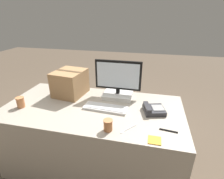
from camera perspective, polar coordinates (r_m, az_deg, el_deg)
The scene contains 11 objects.
ground_plane at distance 2.25m, azimuth -5.47°, elevation -22.06°, with size 12.00×12.00×0.00m, color brown.
office_desk at distance 2.00m, azimuth -5.90°, elevation -14.78°, with size 1.80×0.90×0.73m.
monitor at distance 1.92m, azimuth 1.94°, elevation 1.98°, with size 0.50×0.26×0.42m.
keyboard at distance 1.74m, azimuth -2.17°, elevation -5.97°, with size 0.44×0.17×0.03m.
desk_phone at distance 1.73m, azimuth 13.33°, elevation -6.39°, with size 0.23×0.23×0.07m.
paper_cup_left at distance 1.98m, azimuth -27.70°, elevation -3.70°, with size 0.08×0.08×0.11m.
paper_cup_right at distance 1.44m, azimuth -1.30°, elevation -11.55°, with size 0.08×0.08×0.10m.
spoon at distance 1.46m, azimuth 4.45°, elevation -13.15°, with size 0.12×0.15×0.00m.
cardboard_box at distance 2.05m, azimuth -13.54°, elevation 2.11°, with size 0.35×0.39×0.29m.
pen_marker at distance 1.52m, azimuth 17.98°, elevation -12.63°, with size 0.14×0.03×0.01m.
sticky_note_pad at distance 1.40m, azimuth 13.74°, elevation -15.78°, with size 0.10×0.10×0.01m.
Camera 1 is at (0.54, -1.46, 1.62)m, focal length 28.00 mm.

